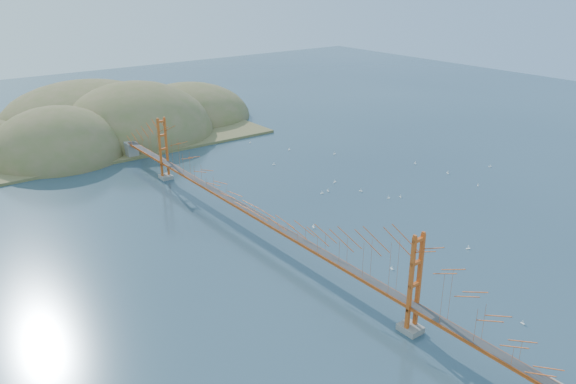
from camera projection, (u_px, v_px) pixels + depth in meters
ground at (255, 234)px, 82.92m from camera, size 320.00×320.00×0.00m
bridge at (253, 190)px, 80.48m from camera, size 2.20×94.40×12.00m
far_headlands at (104, 133)px, 135.02m from camera, size 84.00×58.00×25.00m
sailboat_7 at (274, 164)px, 112.54m from camera, size 0.59×0.51×0.67m
sailboat_14 at (328, 191)px, 99.02m from camera, size 0.53×0.58×0.65m
sailboat_6 at (468, 248)px, 78.47m from camera, size 0.65×0.65×0.71m
sailboat_10 at (523, 323)px, 61.83m from camera, size 0.48×0.53×0.61m
sailboat_0 at (392, 268)px, 73.17m from camera, size 0.55×0.56×0.63m
sailboat_1 at (361, 191)px, 98.97m from camera, size 0.62×0.63×0.71m
sailboat_11 at (490, 166)px, 111.42m from camera, size 0.60×0.60×0.63m
sailboat_5 at (415, 163)px, 113.13m from camera, size 0.53×0.60×0.69m
sailboat_17 at (334, 154)px, 118.97m from camera, size 0.64×0.60×0.72m
sailboat_9 at (448, 173)px, 107.74m from camera, size 0.59×0.62×0.70m
sailboat_13 at (478, 185)px, 101.51m from camera, size 0.54×0.54×0.57m
sailboat_15 at (250, 142)px, 126.85m from camera, size 0.40×0.49×0.58m
sailboat_3 at (335, 182)px, 103.15m from camera, size 0.61×0.53×0.70m
sailboat_16 at (322, 193)px, 98.00m from camera, size 0.63×0.61×0.70m
sailboat_2 at (389, 198)px, 95.91m from camera, size 0.57×0.52×0.65m
sailboat_8 at (289, 149)px, 121.82m from camera, size 0.62×0.61×0.70m
sailboat_4 at (400, 196)px, 96.47m from camera, size 0.46×0.51×0.57m
sailboat_extra_0 at (314, 227)px, 85.02m from camera, size 0.66×0.66×0.72m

